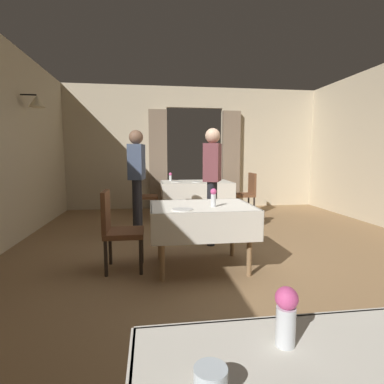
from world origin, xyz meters
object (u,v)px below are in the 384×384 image
Objects in this scene: chair_far_right at (247,191)px; chair_far_left at (144,193)px; flower_vase_far at (170,176)px; dining_table_mid at (201,215)px; dining_table_far at (196,186)px; person_diner_standing_aside at (137,175)px; person_waiter_by_doorway at (212,176)px; flower_vase_mid at (213,197)px; plate_far_b at (207,180)px; plate_far_c at (176,182)px; chair_mid_left at (117,226)px; plate_far_d at (197,182)px; flower_vase_near at (286,314)px; plate_mid_b at (182,210)px; glass_near_d at (211,384)px.

chair_far_right is 2.31m from chair_far_left.
chair_far_left is 0.76m from flower_vase_far.
dining_table_mid is 0.77× the size of dining_table_far.
chair_far_left is 0.54× the size of person_diner_standing_aside.
person_diner_standing_aside is (-1.12, 0.48, 0.00)m from person_waiter_by_doorway.
person_waiter_by_doorway is at bearing 78.96° from flower_vase_mid.
flower_vase_far is (0.60, 0.33, 0.34)m from chair_far_left.
plate_far_b is at bearing 163.13° from chair_far_right.
person_waiter_by_doorway is at bearing -92.67° from dining_table_far.
dining_table_mid is at bearing -89.57° from plate_far_c.
chair_mid_left is at bearing 170.15° from flower_vase_mid.
flower_vase_mid is 1.02× the size of plate_far_d.
dining_table_mid is 0.29m from flower_vase_mid.
plate_far_b is at bearing 37.72° from dining_table_far.
flower_vase_far is (-0.55, 0.27, 0.20)m from dining_table_far.
person_diner_standing_aside is at bearing 119.54° from dining_table_mid.
plate_far_c is at bearing 88.33° from flower_vase_near.
plate_far_b is (0.96, 3.67, 0.00)m from plate_mid_b.
plate_far_b is at bearing 53.69° from plate_far_d.
person_diner_standing_aside reaches higher than plate_far_b.
flower_vase_near is at bearing 32.86° from glass_near_d.
chair_far_left is at bearing -169.07° from plate_far_b.
flower_vase_mid reaches higher than glass_near_d.
chair_far_right is 4.51× the size of plate_far_d.
plate_far_d is at bearing -95.07° from dining_table_far.
chair_far_right is 4.95× the size of flower_vase_far.
dining_table_mid is at bearing -76.77° from chair_far_left.
dining_table_far is at bearing 3.09° from chair_far_left.
chair_mid_left is 11.28× the size of glass_near_d.
person_diner_standing_aside is at bearing -124.80° from dining_table_far.
plate_far_c is at bearing 65.29° from person_diner_standing_aside.
glass_near_d is at bearing -98.53° from plate_far_d.
chair_far_left is (-0.73, 3.10, -0.12)m from dining_table_mid.
flower_vase_mid is at bearing -95.41° from dining_table_far.
plate_far_d is (0.67, 3.27, 0.00)m from plate_mid_b.
plate_mid_b reaches higher than dining_table_mid.
chair_mid_left is 1.65m from person_waiter_by_doorway.
dining_table_mid is 2.85m from glass_near_d.
plate_far_d reaches higher than dining_table_mid.
chair_far_left is 4.23× the size of plate_far_c.
plate_far_c is at bearing 166.10° from plate_far_d.
chair_mid_left is at bearing -114.28° from dining_table_far.
chair_mid_left is 2.82m from flower_vase_near.
glass_near_d is 0.05× the size of person_diner_standing_aside.
person_waiter_by_doorway is at bearing -80.94° from plate_far_c.
chair_mid_left is 4.44× the size of flower_vase_mid.
chair_mid_left is at bearing 100.35° from glass_near_d.
flower_vase_mid is (0.30, 2.49, 0.01)m from flower_vase_near.
chair_far_left reaches higher than plate_mid_b.
flower_vase_far is (0.33, 6.24, 0.06)m from glass_near_d.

